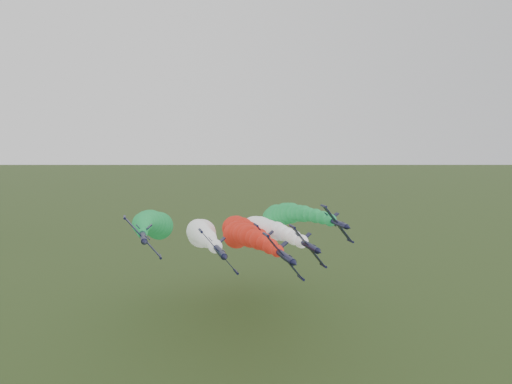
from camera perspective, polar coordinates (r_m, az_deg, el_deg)
jet_lead at (r=147.36m, az=-1.86°, el=-4.93°), size 16.44×87.19×20.28m
jet_inner_left at (r=153.78m, az=-6.36°, el=-4.64°), size 17.17×87.92×21.01m
jet_inner_right at (r=159.79m, az=0.17°, el=-4.34°), size 16.91×87.67×20.76m
jet_outer_left at (r=162.05m, az=-11.71°, el=-3.60°), size 17.17×87.92×21.02m
jet_outer_right at (r=171.25m, az=2.94°, el=-2.75°), size 16.88×87.63×20.73m
jet_trail at (r=172.10m, az=-2.17°, el=-4.17°), size 16.47×87.22×20.31m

